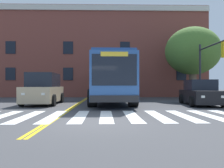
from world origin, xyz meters
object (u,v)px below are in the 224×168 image
object	(u,v)px
car_tan_near_lane	(44,90)
street_tree_curbside_large	(193,51)
car_black_far_lane	(200,93)
traffic_light_overhead	(106,65)
traffic_light_near_corner	(210,61)
city_bus	(111,79)

from	to	relation	value
car_tan_near_lane	street_tree_curbside_large	distance (m)	14.21
car_black_far_lane	traffic_light_overhead	bearing A→B (deg)	147.09
traffic_light_near_corner	city_bus	bearing A→B (deg)	172.60
traffic_light_overhead	car_black_far_lane	bearing A→B (deg)	-32.91
city_bus	street_tree_curbside_large	bearing A→B (deg)	27.39
city_bus	car_black_far_lane	distance (m)	6.40
car_tan_near_lane	traffic_light_near_corner	bearing A→B (deg)	2.32
traffic_light_overhead	car_tan_near_lane	bearing A→B (deg)	-141.70
car_black_far_lane	street_tree_curbside_large	bearing A→B (deg)	72.55
car_tan_near_lane	city_bus	bearing A→B (deg)	16.83
traffic_light_near_corner	street_tree_curbside_large	size ratio (longest dim) A/B	0.62
car_black_far_lane	street_tree_curbside_large	size ratio (longest dim) A/B	0.61
city_bus	traffic_light_near_corner	bearing A→B (deg)	-7.40
street_tree_curbside_large	traffic_light_overhead	bearing A→B (deg)	-165.64
car_tan_near_lane	street_tree_curbside_large	xyz separation A→B (m)	(12.60, 5.52, 3.57)
car_black_far_lane	traffic_light_overhead	xyz separation A→B (m)	(-6.35, 4.11, 2.25)
street_tree_curbside_large	city_bus	bearing A→B (deg)	-152.61
city_bus	traffic_light_near_corner	world-z (taller)	traffic_light_near_corner
street_tree_curbside_large	car_tan_near_lane	bearing A→B (deg)	-156.36
car_black_far_lane	traffic_light_overhead	size ratio (longest dim) A/B	1.00
city_bus	traffic_light_near_corner	distance (m)	7.39
car_tan_near_lane	traffic_light_overhead	bearing A→B (deg)	38.30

